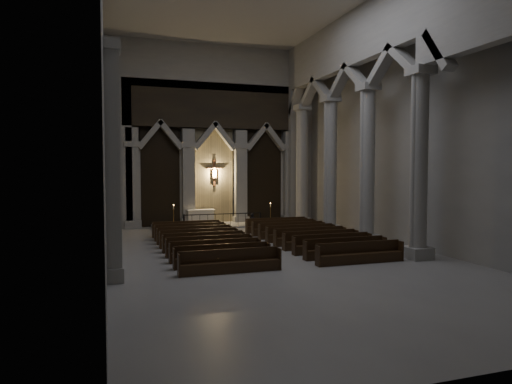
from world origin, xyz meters
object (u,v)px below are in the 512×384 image
(altar_rail, at_px, (223,218))
(candle_stand_right, at_px, (270,219))
(candle_stand_left, at_px, (174,223))
(worshipper, at_px, (253,222))
(altar, at_px, (200,217))
(pews, at_px, (259,242))

(altar_rail, height_order, candle_stand_right, candle_stand_right)
(candle_stand_left, bearing_deg, worshipper, -23.09)
(altar, distance_m, pews, 9.04)
(altar, xyz_separation_m, altar_rail, (1.10, -1.82, 0.03))
(altar_rail, relative_size, candle_stand_left, 3.16)
(candle_stand_right, height_order, pews, candle_stand_right)
(altar_rail, bearing_deg, candle_stand_right, 8.03)
(candle_stand_left, height_order, candle_stand_right, candle_stand_left)
(altar, bearing_deg, candle_stand_left, -140.36)
(candle_stand_right, bearing_deg, worshipper, -131.58)
(candle_stand_left, height_order, pews, candle_stand_left)
(worshipper, bearing_deg, candle_stand_right, 39.66)
(altar_rail, xyz_separation_m, candle_stand_left, (-3.08, 0.18, -0.22))
(pews, bearing_deg, altar, 96.98)
(altar, xyz_separation_m, pews, (1.10, -8.97, -0.35))
(candle_stand_left, relative_size, pews, 0.16)
(altar, height_order, pews, altar)
(pews, distance_m, worshipper, 5.60)
(candle_stand_left, bearing_deg, altar_rail, -3.28)
(candle_stand_left, bearing_deg, candle_stand_right, 2.65)
(candle_stand_left, height_order, worshipper, candle_stand_left)
(pews, bearing_deg, candle_stand_left, 112.78)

